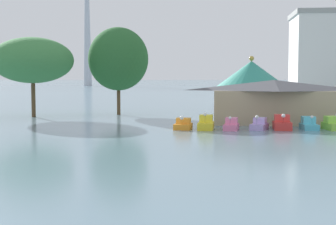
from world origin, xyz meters
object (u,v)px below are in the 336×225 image
(pedal_boat_pink, at_px, (231,125))
(pedal_boat_orange, at_px, (183,125))
(pedal_boat_cyan, at_px, (309,124))
(green_roof_pavilion, at_px, (251,84))
(pedal_boat_lavender, at_px, (259,125))
(boathouse, at_px, (274,101))
(shoreline_tree_mid, at_px, (118,59))
(pedal_boat_yellow, at_px, (206,124))
(shoreline_tree_tall_left, at_px, (33,60))
(pedal_boat_lime, at_px, (332,124))
(pedal_boat_red, at_px, (282,124))

(pedal_boat_pink, bearing_deg, pedal_boat_orange, -81.70)
(pedal_boat_cyan, distance_m, green_roof_pavilion, 19.94)
(pedal_boat_orange, height_order, pedal_boat_lavender, pedal_boat_lavender)
(boathouse, bearing_deg, pedal_boat_orange, -144.38)
(pedal_boat_pink, distance_m, green_roof_pavilion, 20.73)
(pedal_boat_lavender, bearing_deg, green_roof_pavilion, -164.44)
(pedal_boat_pink, bearing_deg, shoreline_tree_mid, -132.07)
(pedal_boat_yellow, relative_size, pedal_boat_lavender, 0.99)
(shoreline_tree_tall_left, height_order, shoreline_tree_mid, shoreline_tree_mid)
(pedal_boat_orange, bearing_deg, green_roof_pavilion, 162.94)
(pedal_boat_yellow, bearing_deg, pedal_boat_cyan, 97.33)
(pedal_boat_pink, distance_m, shoreline_tree_tall_left, 29.35)
(pedal_boat_cyan, bearing_deg, green_roof_pavilion, -171.18)
(pedal_boat_lavender, distance_m, pedal_boat_cyan, 4.89)
(pedal_boat_orange, distance_m, shoreline_tree_tall_left, 25.36)
(pedal_boat_lime, bearing_deg, shoreline_tree_mid, -132.15)
(pedal_boat_pink, distance_m, boathouse, 8.77)
(boathouse, bearing_deg, pedal_boat_lime, -49.41)
(green_roof_pavilion, bearing_deg, pedal_boat_lavender, -91.62)
(boathouse, bearing_deg, pedal_boat_lavender, -108.71)
(pedal_boat_orange, xyz_separation_m, shoreline_tree_mid, (-10.19, 18.09, 7.25))
(pedal_boat_orange, relative_size, shoreline_tree_tall_left, 0.22)
(pedal_boat_red, bearing_deg, shoreline_tree_tall_left, -110.73)
(pedal_boat_orange, height_order, pedal_boat_yellow, pedal_boat_yellow)
(pedal_boat_pink, distance_m, shoreline_tree_mid, 24.57)
(pedal_boat_orange, relative_size, pedal_boat_pink, 0.84)
(pedal_boat_red, bearing_deg, green_roof_pavilion, -173.40)
(pedal_boat_cyan, distance_m, shoreline_tree_mid, 29.26)
(pedal_boat_lime, bearing_deg, pedal_boat_cyan, -95.99)
(pedal_boat_yellow, xyz_separation_m, pedal_boat_cyan, (10.18, 0.83, -0.06))
(pedal_boat_lavender, height_order, green_roof_pavilion, green_roof_pavilion)
(pedal_boat_lavender, distance_m, shoreline_tree_tall_left, 31.53)
(shoreline_tree_tall_left, xyz_separation_m, shoreline_tree_mid, (10.33, 4.89, 0.32))
(pedal_boat_orange, height_order, pedal_boat_cyan, pedal_boat_cyan)
(pedal_boat_yellow, relative_size, pedal_boat_lime, 0.98)
(pedal_boat_lime, xyz_separation_m, shoreline_tree_tall_left, (-35.25, 12.13, 6.84))
(pedal_boat_yellow, bearing_deg, pedal_boat_pink, 88.68)
(pedal_boat_red, relative_size, green_roof_pavilion, 0.26)
(pedal_boat_cyan, bearing_deg, pedal_boat_pink, -86.47)
(pedal_boat_lime, bearing_deg, pedal_boat_yellow, -93.67)
(pedal_boat_orange, height_order, pedal_boat_red, pedal_boat_red)
(pedal_boat_pink, relative_size, shoreline_tree_mid, 0.23)
(pedal_boat_red, xyz_separation_m, boathouse, (-0.09, 6.24, 1.96))
(shoreline_tree_mid, bearing_deg, pedal_boat_lime, -34.32)
(shoreline_tree_mid, bearing_deg, shoreline_tree_tall_left, -154.68)
(pedal_boat_orange, xyz_separation_m, pedal_boat_cyan, (12.44, 1.00, 0.05))
(green_roof_pavilion, bearing_deg, pedal_boat_red, -85.08)
(pedal_boat_red, height_order, boathouse, boathouse)
(pedal_boat_lavender, height_order, shoreline_tree_tall_left, shoreline_tree_tall_left)
(pedal_boat_orange, relative_size, pedal_boat_cyan, 0.90)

